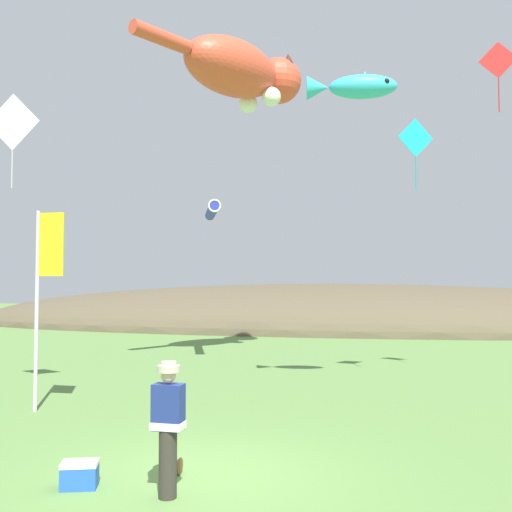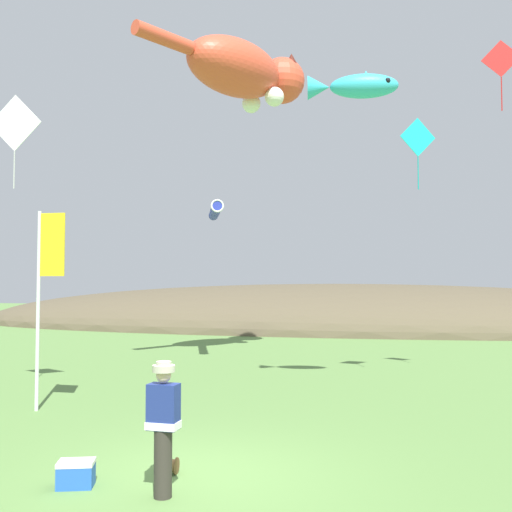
{
  "view_description": "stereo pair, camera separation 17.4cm",
  "coord_description": "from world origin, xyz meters",
  "views": [
    {
      "loc": [
        2.36,
        -8.06,
        2.83
      ],
      "look_at": [
        0.0,
        4.0,
        3.39
      ],
      "focal_mm": 40.0,
      "sensor_mm": 36.0,
      "label": 1
    },
    {
      "loc": [
        2.53,
        -8.03,
        2.83
      ],
      "look_at": [
        0.0,
        4.0,
        3.39
      ],
      "focal_mm": 40.0,
      "sensor_mm": 36.0,
      "label": 2
    }
  ],
  "objects": [
    {
      "name": "kite_diamond_red",
      "position": [
        5.82,
        7.73,
        8.69
      ],
      "size": [
        0.98,
        0.14,
        1.89
      ],
      "color": "red"
    },
    {
      "name": "ground_plane",
      "position": [
        0.0,
        0.0,
        0.0
      ],
      "size": [
        120.0,
        120.0,
        0.0
      ],
      "primitive_type": "plane",
      "color": "#5B8442"
    },
    {
      "name": "picnic_cooler",
      "position": [
        -1.55,
        -0.72,
        0.18
      ],
      "size": [
        0.56,
        0.46,
        0.36
      ],
      "color": "blue",
      "rests_on": "ground"
    },
    {
      "name": "kite_diamond_white",
      "position": [
        -5.87,
        3.94,
        6.61
      ],
      "size": [
        1.36,
        0.08,
        2.26
      ],
      "color": "white"
    },
    {
      "name": "festival_banner_pole",
      "position": [
        -4.65,
        3.36,
        2.89
      ],
      "size": [
        0.66,
        0.08,
        4.41
      ],
      "color": "silver",
      "rests_on": "ground"
    },
    {
      "name": "festival_attendant",
      "position": [
        -0.24,
        -0.83,
        0.95
      ],
      "size": [
        0.43,
        0.3,
        1.77
      ],
      "color": "#332D28",
      "rests_on": "ground"
    },
    {
      "name": "kite_tube_streamer",
      "position": [
        -3.01,
        11.31,
        5.35
      ],
      "size": [
        1.3,
        2.85,
        0.44
      ],
      "color": "#2633A5"
    },
    {
      "name": "kite_diamond_teal",
      "position": [
        3.68,
        7.81,
        6.73
      ],
      "size": [
        0.96,
        0.48,
        1.96
      ],
      "color": "#19BFBF"
    },
    {
      "name": "distant_hill_ridge",
      "position": [
        0.0,
        28.66,
        0.0
      ],
      "size": [
        49.62,
        15.55,
        5.45
      ],
      "color": "brown",
      "rests_on": "ground"
    },
    {
      "name": "kite_fish_windsock",
      "position": [
        2.05,
        5.74,
        7.57
      ],
      "size": [
        2.24,
        0.85,
        0.67
      ],
      "color": "#33B2CC"
    },
    {
      "name": "kite_giant_cat",
      "position": [
        -1.92,
        11.35,
        10.27
      ],
      "size": [
        4.55,
        6.58,
        2.26
      ],
      "color": "#E04C33"
    },
    {
      "name": "kite_spool",
      "position": [
        -0.44,
        0.05,
        0.12
      ],
      "size": [
        0.17,
        0.25,
        0.25
      ],
      "color": "olive",
      "rests_on": "ground"
    }
  ]
}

